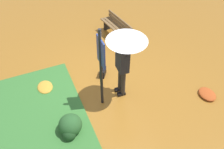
{
  "coord_description": "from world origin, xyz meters",
  "views": [
    {
      "loc": [
        4.33,
        -1.78,
        5.13
      ],
      "look_at": [
        0.22,
        -0.02,
        0.85
      ],
      "focal_mm": 40.02,
      "sensor_mm": 36.0,
      "label": 1
    }
  ],
  "objects": [
    {
      "name": "park_bench",
      "position": [
        -2.25,
        1.2,
        0.4
      ],
      "size": [
        1.4,
        0.59,
        0.75
      ],
      "color": "black",
      "rests_on": "ground_plane"
    },
    {
      "name": "handbag",
      "position": [
        -0.68,
        0.07,
        0.13
      ],
      "size": [
        0.33,
        0.29,
        0.37
      ],
      "color": "black",
      "rests_on": "ground_plane"
    },
    {
      "name": "person_with_umbrella",
      "position": [
        0.23,
        0.3,
        1.55
      ],
      "size": [
        0.96,
        0.96,
        2.04
      ],
      "color": "#2D2823",
      "rests_on": "ground_plane"
    },
    {
      "name": "leaf_pile_by_bench",
      "position": [
        1.18,
        2.39,
        0.06
      ],
      "size": [
        0.52,
        0.42,
        0.12
      ],
      "color": "#B74C1E",
      "rests_on": "ground_plane"
    },
    {
      "name": "info_sign_post",
      "position": [
        0.28,
        -0.32,
        1.44
      ],
      "size": [
        0.44,
        0.07,
        2.3
      ],
      "color": "black",
      "rests_on": "ground_plane"
    },
    {
      "name": "leaf_pile_near_person",
      "position": [
        -0.81,
        -1.62,
        0.06
      ],
      "size": [
        0.52,
        0.42,
        0.11
      ],
      "color": "gold",
      "rests_on": "ground_plane"
    },
    {
      "name": "ground_plane",
      "position": [
        0.0,
        0.0,
        0.0
      ],
      "size": [
        18.0,
        18.0,
        0.0
      ],
      "primitive_type": "plane",
      "color": "#9E6623"
    },
    {
      "name": "shrub_cluster",
      "position": [
        0.85,
        -1.36,
        0.23
      ],
      "size": [
        0.61,
        0.55,
        0.5
      ],
      "color": "#285628",
      "rests_on": "ground_plane"
    }
  ]
}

